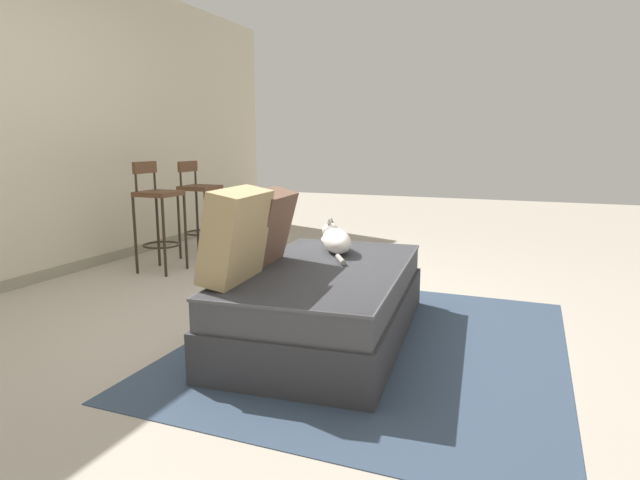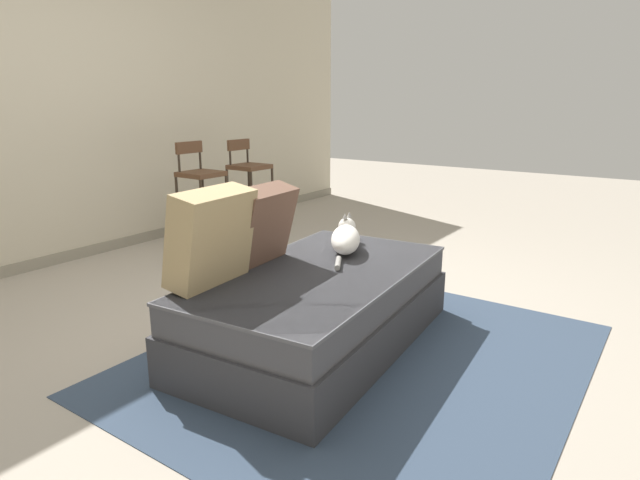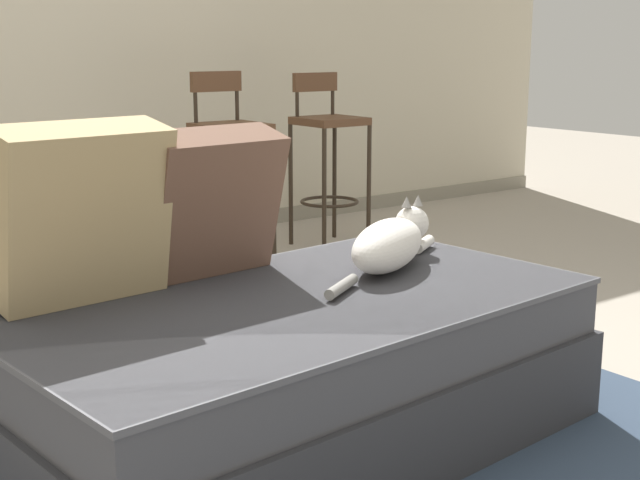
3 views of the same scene
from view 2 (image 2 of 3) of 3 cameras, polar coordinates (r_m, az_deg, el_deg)
ground_plane at (r=3.22m, az=-5.99°, el=-9.14°), size 16.00×16.00×0.00m
wall_back_panel at (r=4.74m, az=-28.17°, el=13.09°), size 8.00×0.10×2.60m
wall_baseboard_trim at (r=4.86m, az=-26.08°, el=-1.75°), size 8.00×0.02×0.09m
area_rug at (r=2.85m, az=5.00°, el=-12.35°), size 2.31×1.99×0.01m
couch at (r=2.91m, az=-0.07°, el=-7.15°), size 1.68×1.02×0.42m
throw_pillow_corner at (r=2.62m, az=-11.53°, el=0.32°), size 0.47×0.28×0.47m
throw_pillow_middle at (r=2.93m, az=-6.32°, el=1.65°), size 0.43×0.28×0.44m
cat at (r=3.20m, az=2.76°, el=0.23°), size 0.69×0.40×0.19m
bar_stool_near_window at (r=4.76m, az=-12.62°, el=5.30°), size 0.32×0.32×0.95m
bar_stool_by_doorway at (r=5.19m, az=-7.61°, el=6.28°), size 0.33×0.33×0.93m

